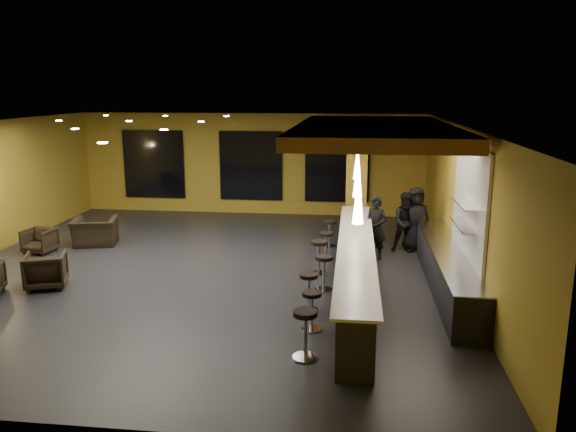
# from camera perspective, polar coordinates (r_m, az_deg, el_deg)

# --- Properties ---
(floor) EXTENTS (12.00, 13.00, 0.10)m
(floor) POSITION_cam_1_polar(r_m,az_deg,el_deg) (13.90, -8.50, -5.68)
(floor) COLOR black
(floor) RESTS_ON ground
(ceiling) EXTENTS (12.00, 13.00, 0.10)m
(ceiling) POSITION_cam_1_polar(r_m,az_deg,el_deg) (13.21, -9.02, 9.30)
(ceiling) COLOR black
(wall_back) EXTENTS (12.00, 0.10, 3.50)m
(wall_back) POSITION_cam_1_polar(r_m,az_deg,el_deg) (19.75, -3.73, 5.30)
(wall_back) COLOR olive
(wall_back) RESTS_ON floor
(wall_front) EXTENTS (12.00, 0.10, 3.50)m
(wall_front) POSITION_cam_1_polar(r_m,az_deg,el_deg) (7.56, -22.05, -8.10)
(wall_front) COLOR olive
(wall_front) RESTS_ON floor
(wall_right) EXTENTS (0.10, 13.00, 3.50)m
(wall_right) POSITION_cam_1_polar(r_m,az_deg,el_deg) (13.20, 17.48, 0.97)
(wall_right) COLOR olive
(wall_right) RESTS_ON floor
(wood_soffit) EXTENTS (3.60, 8.00, 0.28)m
(wood_soffit) POSITION_cam_1_polar(r_m,az_deg,el_deg) (13.74, 8.65, 8.65)
(wood_soffit) COLOR #B06E33
(wood_soffit) RESTS_ON ceiling
(window_left) EXTENTS (2.20, 0.06, 2.40)m
(window_left) POSITION_cam_1_polar(r_m,az_deg,el_deg) (20.57, -13.46, 5.14)
(window_left) COLOR black
(window_left) RESTS_ON wall_back
(window_center) EXTENTS (2.20, 0.06, 2.40)m
(window_center) POSITION_cam_1_polar(r_m,az_deg,el_deg) (19.65, -3.79, 5.12)
(window_center) COLOR black
(window_center) RESTS_ON wall_back
(window_right) EXTENTS (2.20, 0.06, 2.40)m
(window_right) POSITION_cam_1_polar(r_m,az_deg,el_deg) (19.33, 5.02, 4.97)
(window_right) COLOR black
(window_right) RESTS_ON wall_back
(tile_backsplash) EXTENTS (0.06, 3.20, 2.40)m
(tile_backsplash) POSITION_cam_1_polar(r_m,az_deg,el_deg) (12.17, 17.99, 1.17)
(tile_backsplash) COLOR white
(tile_backsplash) RESTS_ON wall_right
(bar_counter) EXTENTS (0.60, 8.00, 1.00)m
(bar_counter) POSITION_cam_1_polar(r_m,az_deg,el_deg) (12.31, 6.86, -5.38)
(bar_counter) COLOR black
(bar_counter) RESTS_ON floor
(bar_top) EXTENTS (0.78, 8.10, 0.05)m
(bar_top) POSITION_cam_1_polar(r_m,az_deg,el_deg) (12.16, 6.92, -3.03)
(bar_top) COLOR silver
(bar_top) RESTS_ON bar_counter
(prep_counter) EXTENTS (0.70, 6.00, 0.86)m
(prep_counter) POSITION_cam_1_polar(r_m,az_deg,el_deg) (12.98, 15.74, -5.14)
(prep_counter) COLOR black
(prep_counter) RESTS_ON floor
(prep_top) EXTENTS (0.72, 6.00, 0.03)m
(prep_top) POSITION_cam_1_polar(r_m,az_deg,el_deg) (12.85, 15.87, -3.21)
(prep_top) COLOR silver
(prep_top) RESTS_ON prep_counter
(wall_shelf_lower) EXTENTS (0.30, 1.50, 0.03)m
(wall_shelf_lower) POSITION_cam_1_polar(r_m,az_deg,el_deg) (12.04, 17.38, -0.86)
(wall_shelf_lower) COLOR silver
(wall_shelf_lower) RESTS_ON wall_right
(wall_shelf_upper) EXTENTS (0.30, 1.50, 0.03)m
(wall_shelf_upper) POSITION_cam_1_polar(r_m,az_deg,el_deg) (11.94, 17.52, 1.23)
(wall_shelf_upper) COLOR silver
(wall_shelf_upper) RESTS_ON wall_right
(column) EXTENTS (0.60, 0.60, 3.50)m
(column) POSITION_cam_1_polar(r_m,az_deg,el_deg) (16.51, 6.98, 3.75)
(column) COLOR olive
(column) RESTS_ON floor
(pendant_0) EXTENTS (0.20, 0.20, 0.70)m
(pendant_0) POSITION_cam_1_polar(r_m,az_deg,el_deg) (9.90, 7.14, 1.21)
(pendant_0) COLOR white
(pendant_0) RESTS_ON wood_soffit
(pendant_1) EXTENTS (0.20, 0.20, 0.70)m
(pendant_1) POSITION_cam_1_polar(r_m,az_deg,el_deg) (12.36, 7.09, 3.53)
(pendant_1) COLOR white
(pendant_1) RESTS_ON wood_soffit
(pendant_2) EXTENTS (0.20, 0.20, 0.70)m
(pendant_2) POSITION_cam_1_polar(r_m,az_deg,el_deg) (14.84, 7.05, 5.07)
(pendant_2) COLOR white
(pendant_2) RESTS_ON wood_soffit
(staff_a) EXTENTS (0.71, 0.59, 1.65)m
(staff_a) POSITION_cam_1_polar(r_m,az_deg,el_deg) (14.61, 8.90, -1.20)
(staff_a) COLOR black
(staff_a) RESTS_ON floor
(staff_b) EXTENTS (0.84, 0.69, 1.63)m
(staff_b) POSITION_cam_1_polar(r_m,az_deg,el_deg) (15.41, 11.95, -0.64)
(staff_b) COLOR black
(staff_b) RESTS_ON floor
(staff_c) EXTENTS (0.95, 0.71, 1.76)m
(staff_c) POSITION_cam_1_polar(r_m,az_deg,el_deg) (15.54, 12.80, -0.32)
(staff_c) COLOR black
(staff_c) RESTS_ON floor
(armchair_b) EXTENTS (1.09, 1.11, 0.79)m
(armchair_b) POSITION_cam_1_polar(r_m,az_deg,el_deg) (13.60, -23.38, -5.08)
(armchair_b) COLOR black
(armchair_b) RESTS_ON floor
(armchair_c) EXTENTS (0.80, 0.81, 0.67)m
(armchair_c) POSITION_cam_1_polar(r_m,az_deg,el_deg) (16.49, -23.93, -2.31)
(armchair_c) COLOR black
(armchair_c) RESTS_ON floor
(armchair_d) EXTENTS (1.38, 1.27, 0.76)m
(armchair_d) POSITION_cam_1_polar(r_m,az_deg,el_deg) (16.74, -19.01, -1.51)
(armchair_d) COLOR black
(armchair_d) RESTS_ON floor
(bar_stool_0) EXTENTS (0.42, 0.42, 0.83)m
(bar_stool_0) POSITION_cam_1_polar(r_m,az_deg,el_deg) (9.29, 1.76, -11.32)
(bar_stool_0) COLOR silver
(bar_stool_0) RESTS_ON floor
(bar_stool_1) EXTENTS (0.37, 0.37, 0.74)m
(bar_stool_1) POSITION_cam_1_polar(r_m,az_deg,el_deg) (10.34, 2.42, -9.09)
(bar_stool_1) COLOR silver
(bar_stool_1) RESTS_ON floor
(bar_stool_2) EXTENTS (0.39, 0.39, 0.77)m
(bar_stool_2) POSITION_cam_1_polar(r_m,az_deg,el_deg) (11.18, 2.11, -7.23)
(bar_stool_2) COLOR silver
(bar_stool_2) RESTS_ON floor
(bar_stool_3) EXTENTS (0.40, 0.40, 0.78)m
(bar_stool_3) POSITION_cam_1_polar(r_m,az_deg,el_deg) (12.29, 3.66, -5.34)
(bar_stool_3) COLOR silver
(bar_stool_3) RESTS_ON floor
(bar_stool_4) EXTENTS (0.41, 0.41, 0.82)m
(bar_stool_4) POSITION_cam_1_polar(r_m,az_deg,el_deg) (13.33, 3.14, -3.77)
(bar_stool_4) COLOR silver
(bar_stool_4) RESTS_ON floor
(bar_stool_5) EXTENTS (0.37, 0.37, 0.73)m
(bar_stool_5) POSITION_cam_1_polar(r_m,az_deg,el_deg) (14.44, 3.92, -2.70)
(bar_stool_5) COLOR silver
(bar_stool_5) RESTS_ON floor
(bar_stool_6) EXTENTS (0.38, 0.38, 0.75)m
(bar_stool_6) POSITION_cam_1_polar(r_m,az_deg,el_deg) (15.67, 4.26, -1.43)
(bar_stool_6) COLOR silver
(bar_stool_6) RESTS_ON floor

